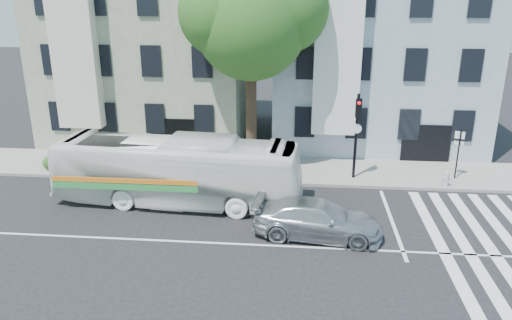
# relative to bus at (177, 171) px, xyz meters

# --- Properties ---
(ground) EXTENTS (120.00, 120.00, 0.00)m
(ground) POSITION_rel_bus_xyz_m (2.79, -3.55, -1.53)
(ground) COLOR black
(ground) RESTS_ON ground
(sidewalk_far) EXTENTS (80.00, 4.00, 0.15)m
(sidewalk_far) POSITION_rel_bus_xyz_m (2.79, 4.45, -1.46)
(sidewalk_far) COLOR gray
(sidewalk_far) RESTS_ON ground
(building_left) EXTENTS (12.00, 10.00, 11.00)m
(building_left) POSITION_rel_bus_xyz_m (-4.21, 11.45, 3.97)
(building_left) COLOR gray
(building_left) RESTS_ON ground
(building_right) EXTENTS (12.00, 10.00, 11.00)m
(building_right) POSITION_rel_bus_xyz_m (9.79, 11.45, 3.97)
(building_right) COLOR #8C9CA6
(building_right) RESTS_ON ground
(street_tree) EXTENTS (7.30, 5.90, 11.10)m
(street_tree) POSITION_rel_bus_xyz_m (2.85, 5.19, 6.30)
(street_tree) COLOR #2D2116
(street_tree) RESTS_ON ground
(bus) EXTENTS (3.36, 11.15, 3.06)m
(bus) POSITION_rel_bus_xyz_m (0.00, 0.00, 0.00)
(bus) COLOR white
(bus) RESTS_ON ground
(sedan) EXTENTS (2.53, 5.18, 1.45)m
(sedan) POSITION_rel_bus_xyz_m (6.14, -2.60, -0.81)
(sedan) COLOR #B5B8BC
(sedan) RESTS_ON ground
(hedge) EXTENTS (8.54, 1.50, 0.70)m
(hedge) POSITION_rel_bus_xyz_m (-3.41, 3.25, -1.03)
(hedge) COLOR #2B6520
(hedge) RESTS_ON sidewalk_far
(traffic_signal) EXTENTS (0.46, 0.54, 4.41)m
(traffic_signal) POSITION_rel_bus_xyz_m (8.09, 3.45, 1.32)
(traffic_signal) COLOR black
(traffic_signal) RESTS_ON ground
(fire_hydrant) EXTENTS (0.45, 0.26, 0.79)m
(fire_hydrant) POSITION_rel_bus_xyz_m (12.39, 2.75, -0.98)
(fire_hydrant) COLOR #B3B3AF
(fire_hydrant) RESTS_ON sidewalk_far
(far_sign_pole) EXTENTS (0.45, 0.24, 2.57)m
(far_sign_pole) POSITION_rel_bus_xyz_m (13.15, 3.95, 0.24)
(far_sign_pole) COLOR black
(far_sign_pole) RESTS_ON sidewalk_far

